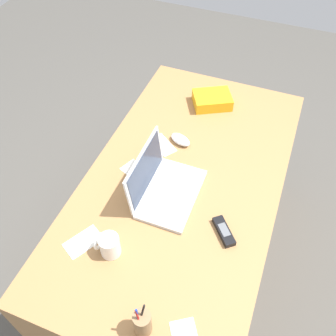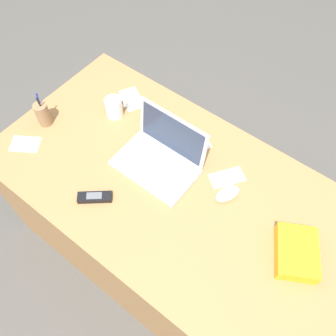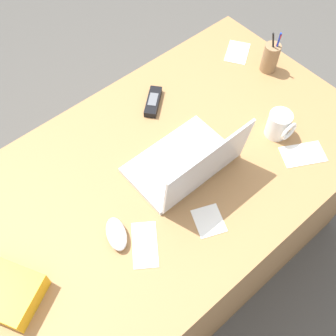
# 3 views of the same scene
# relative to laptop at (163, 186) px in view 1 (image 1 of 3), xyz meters

# --- Properties ---
(ground_plane) EXTENTS (6.00, 6.00, 0.00)m
(ground_plane) POSITION_rel_laptop_xyz_m (0.10, -0.06, -0.79)
(ground_plane) COLOR #4C4944
(desk) EXTENTS (1.57, 0.85, 0.74)m
(desk) POSITION_rel_laptop_xyz_m (0.10, -0.06, -0.42)
(desk) COLOR #9E7042
(desk) RESTS_ON ground
(laptop) EXTENTS (0.35, 0.24, 0.22)m
(laptop) POSITION_rel_laptop_xyz_m (0.00, 0.00, 0.00)
(laptop) COLOR silver
(laptop) RESTS_ON desk
(computer_mouse) EXTENTS (0.09, 0.12, 0.04)m
(computer_mouse) POSITION_rel_laptop_xyz_m (0.32, 0.04, -0.03)
(computer_mouse) COLOR white
(computer_mouse) RESTS_ON desk
(coffee_mug_white) EXTENTS (0.08, 0.09, 0.10)m
(coffee_mug_white) POSITION_rel_laptop_xyz_m (-0.34, 0.09, 0.00)
(coffee_mug_white) COLOR white
(coffee_mug_white) RESTS_ON desk
(cordless_phone) EXTENTS (0.13, 0.12, 0.03)m
(cordless_phone) POSITION_rel_laptop_xyz_m (-0.10, -0.30, -0.03)
(cordless_phone) COLOR black
(cordless_phone) RESTS_ON desk
(pen_holder) EXTENTS (0.06, 0.06, 0.18)m
(pen_holder) POSITION_rel_laptop_xyz_m (-0.56, -0.15, 0.01)
(pen_holder) COLOR olive
(pen_holder) RESTS_ON desk
(snack_bag) EXTENTS (0.22, 0.24, 0.06)m
(snack_bag) POSITION_rel_laptop_xyz_m (0.65, -0.02, -0.01)
(snack_bag) COLOR #F2AD19
(snack_bag) RESTS_ON desk
(paper_note_near_laptop) EXTENTS (0.14, 0.16, 0.00)m
(paper_note_near_laptop) POSITION_rel_laptop_xyz_m (0.27, 0.11, -0.04)
(paper_note_near_laptop) COLOR white
(paper_note_near_laptop) RESTS_ON desk
(paper_note_left) EXTENTS (0.12, 0.12, 0.00)m
(paper_note_left) POSITION_rel_laptop_xyz_m (0.07, 0.18, -0.04)
(paper_note_left) COLOR white
(paper_note_left) RESTS_ON desk
(paper_note_right) EXTENTS (0.17, 0.15, 0.00)m
(paper_note_right) POSITION_rel_laptop_xyz_m (-0.34, 0.21, -0.04)
(paper_note_right) COLOR white
(paper_note_right) RESTS_ON desk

